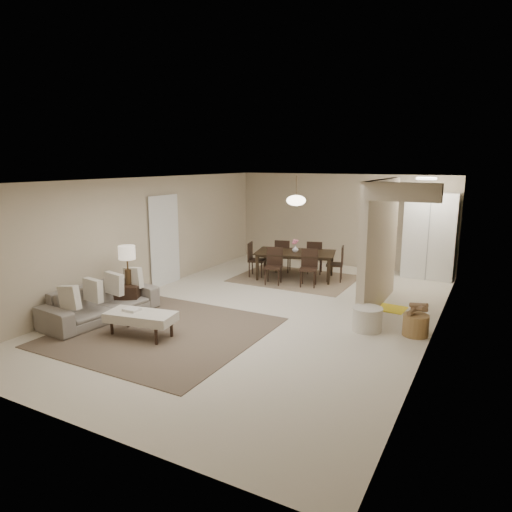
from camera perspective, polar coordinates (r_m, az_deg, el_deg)
The scene contains 22 objects.
floor at distance 8.89m, azimuth 1.38°, elevation -6.80°, with size 9.00×9.00×0.00m, color beige.
ceiling at distance 8.44m, azimuth 1.47°, elevation 9.51°, with size 9.00×9.00×0.00m, color white.
back_wall at distance 12.71m, azimuth 10.64°, elevation 4.41°, with size 6.00×6.00×0.00m, color #C3B094.
left_wall at distance 10.27m, azimuth -13.71°, elevation 2.56°, with size 9.00×9.00×0.00m, color #C3B094.
right_wall at distance 7.73m, azimuth 21.68°, elevation -0.87°, with size 9.00×9.00×0.00m, color #C3B094.
partition at distance 9.14m, azimuth 15.16°, elevation 1.39°, with size 0.15×2.50×2.50m, color #C3B094.
doorway at distance 10.73m, azimuth -11.40°, elevation 1.81°, with size 0.04×0.90×2.04m, color black.
pantry_cabinet at distance 11.90m, azimuth 20.91°, elevation 2.37°, with size 1.20×0.55×2.10m, color white.
flush_light at distance 10.84m, azimuth 20.52°, elevation 9.06°, with size 0.44×0.44×0.05m, color white.
living_rug at distance 7.96m, azimuth -11.53°, elevation -9.26°, with size 3.20×3.20×0.01m, color brown.
sofa at distance 8.80m, azimuth -18.80°, elevation -5.52°, with size 0.83×2.13×0.62m, color gray.
ottoman_bench at distance 7.77m, azimuth -14.20°, elevation -7.42°, with size 1.21×0.71×0.41m.
side_table at distance 9.23m, azimuth -15.54°, elevation -4.93°, with size 0.45×0.45×0.50m, color black.
table_lamp at distance 9.04m, azimuth -15.82°, elevation 0.00°, with size 0.32×0.32×0.76m.
round_pouf at distance 8.05m, azimuth 13.71°, elevation -7.66°, with size 0.51×0.51×0.40m, color beige.
wicker_basket at distance 8.05m, azimuth 19.32°, elevation -8.16°, with size 0.42×0.42×0.36m, color olive.
dining_rug at distance 11.26m, azimuth 4.86°, elevation -2.81°, with size 2.80×2.10×0.01m, color #7D634D.
dining_table at distance 11.19m, azimuth 4.89°, elevation -1.19°, with size 1.90×1.06×0.67m, color black.
dining_chairs at distance 11.16m, azimuth 4.90°, elevation -0.71°, with size 2.33×1.91×0.86m.
vase at distance 11.10m, azimuth 4.93°, elevation 0.89°, with size 0.15×0.15×0.16m, color white.
yellow_mat at distance 9.40m, azimuth 15.57°, elevation -6.17°, with size 0.87×0.53×0.01m, color yellow.
pendant_light at distance 10.94m, azimuth 5.04°, elevation 6.94°, with size 0.46×0.46×0.71m.
Camera 1 is at (3.80, -7.53, 2.82)m, focal length 32.00 mm.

